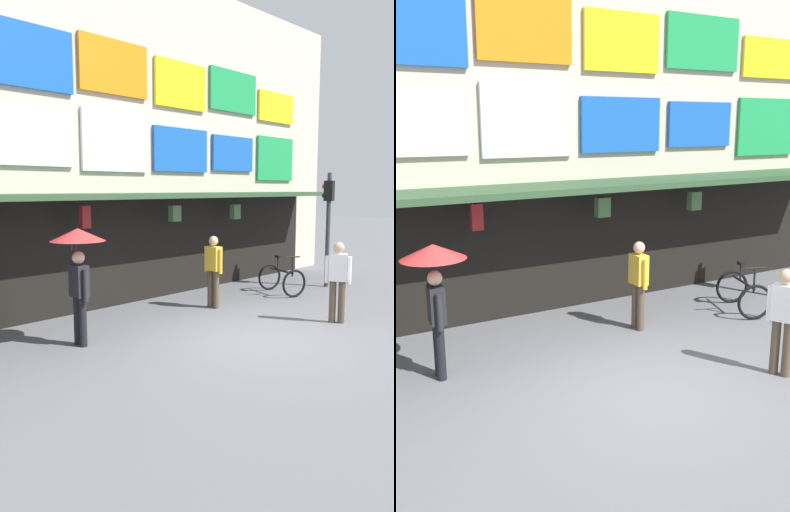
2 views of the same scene
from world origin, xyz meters
The scene contains 7 objects.
ground_plane centered at (0.00, 0.00, 0.00)m, with size 80.00×80.00×0.00m, color slate.
shopfront centered at (0.00, 4.57, 3.96)m, with size 18.00×2.60×8.00m.
traffic_light_far centered at (5.54, 1.57, 2.14)m, with size 0.33×0.35×3.20m.
bicycle_parked centered at (3.82, 1.92, 0.39)m, with size 1.07×1.34×1.05m.
pedestrian_in_yellow centered at (1.36, 2.15, 0.95)m, with size 0.23×0.53×1.68m.
pedestrian_in_blue centered at (2.11, -0.61, 0.95)m, with size 0.36×0.48×1.68m.
pedestrian_with_umbrella centered at (-2.43, 1.92, 1.64)m, with size 0.96×0.96×2.08m.
Camera 1 is at (-7.42, -5.66, 2.76)m, focal length 36.06 mm.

